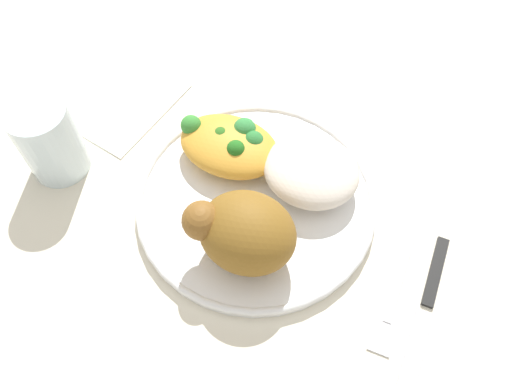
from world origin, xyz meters
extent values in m
plane|color=silver|center=(0.00, 0.00, 0.00)|extent=(2.00, 2.00, 0.00)
cylinder|color=white|center=(0.00, 0.00, 0.01)|extent=(0.26, 0.26, 0.01)
torus|color=white|center=(0.00, 0.00, 0.01)|extent=(0.26, 0.26, 0.01)
ellipsoid|color=brown|center=(-0.02, 0.06, 0.05)|extent=(0.10, 0.08, 0.07)
sphere|color=brown|center=(0.02, 0.07, 0.07)|extent=(0.04, 0.04, 0.04)
ellipsoid|color=silver|center=(-0.05, -0.04, 0.04)|extent=(0.10, 0.09, 0.04)
ellipsoid|color=gold|center=(0.05, -0.04, 0.03)|extent=(0.12, 0.08, 0.03)
sphere|color=#30813A|center=(0.03, -0.05, 0.04)|extent=(0.02, 0.02, 0.02)
sphere|color=#326F22|center=(0.06, -0.04, 0.04)|extent=(0.02, 0.02, 0.02)
sphere|color=#2F842C|center=(0.04, -0.03, 0.04)|extent=(0.02, 0.02, 0.02)
sphere|color=#3B8F38|center=(0.10, -0.04, 0.04)|extent=(0.02, 0.02, 0.02)
sphere|color=#256E20|center=(0.04, -0.03, 0.05)|extent=(0.02, 0.02, 0.02)
sphere|color=#389045|center=(0.04, -0.06, 0.04)|extent=(0.03, 0.03, 0.03)
cube|color=silver|center=(-0.17, 0.02, 0.00)|extent=(0.01, 0.11, 0.01)
cube|color=silver|center=(-0.17, 0.09, 0.00)|extent=(0.02, 0.03, 0.00)
cube|color=black|center=(-0.20, 0.00, 0.00)|extent=(0.01, 0.08, 0.01)
cube|color=#B2B2B7|center=(-0.20, 0.10, 0.00)|extent=(0.02, 0.11, 0.00)
cylinder|color=silver|center=(0.23, 0.04, 0.05)|extent=(0.07, 0.07, 0.10)
cube|color=white|center=(0.20, -0.07, 0.00)|extent=(0.11, 0.15, 0.00)
camera|label=1|loc=(-0.12, 0.27, 0.51)|focal=37.04mm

